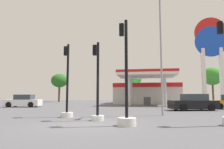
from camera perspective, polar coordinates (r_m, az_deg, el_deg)
The scene contains 12 objects.
ground_plane at distance 9.22m, azimuth -7.77°, elevation -14.08°, with size 90.00×90.00×0.00m, color #56565B.
gas_station at distance 32.14m, azimuth 9.88°, elevation -4.72°, with size 10.30×11.80×4.46m.
station_pole_sign at distance 28.23m, azimuth 26.46°, elevation 6.39°, with size 3.88×0.56×11.20m.
car_0 at distance 19.16m, azimuth 22.08°, elevation -7.51°, with size 4.31×2.69×1.44m.
car_1 at distance 25.05m, azimuth -23.98°, elevation -7.01°, with size 4.14×2.30×1.40m.
traffic_signal_0 at distance 10.71m, azimuth -4.23°, elevation -5.67°, with size 0.68×0.70×4.18m.
traffic_signal_1 at distance 12.58m, azimuth -12.73°, elevation -5.97°, with size 0.76×0.76×4.50m.
traffic_signal_2 at distance 8.84m, azimuth 4.04°, elevation -7.01°, with size 0.82×0.82×4.72m.
tree_0 at distance 42.62m, azimuth -14.73°, elevation -1.74°, with size 3.40×3.40×5.75m.
tree_1 at distance 37.12m, azimuth 6.02°, elevation -1.01°, with size 3.18×3.18×5.92m.
tree_2 at distance 40.61m, azimuth 26.65°, elevation -0.45°, with size 3.57×3.57×6.43m.
corner_streetlamp at distance 13.75m, azimuth 13.81°, elevation 8.23°, with size 0.24×1.48×7.84m.
Camera 1 is at (2.70, -8.72, 1.31)m, focal length 32.08 mm.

